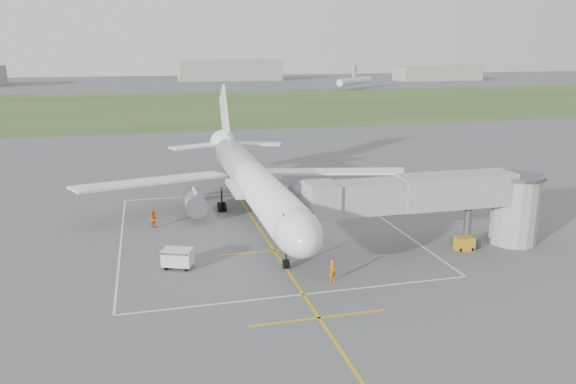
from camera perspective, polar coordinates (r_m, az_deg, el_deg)
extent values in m
plane|color=#4F4F51|center=(62.11, -3.49, -2.85)|extent=(700.00, 700.00, 0.00)
cube|color=#3A5826|center=(189.51, -11.10, 8.54)|extent=(700.00, 120.00, 0.02)
cube|color=gold|center=(57.44, -2.54, -4.28)|extent=(0.25, 60.00, 0.01)
cube|color=gold|center=(40.44, 3.18, -12.64)|extent=(10.00, 0.25, 0.01)
cube|color=gold|center=(52.84, -1.41, -5.96)|extent=(10.00, 0.25, 0.01)
cube|color=silver|center=(73.49, -5.28, -0.16)|extent=(28.00, 0.20, 0.01)
cube|color=silver|center=(43.88, 1.58, -10.36)|extent=(28.00, 0.20, 0.01)
cube|color=silver|center=(57.39, -16.61, -4.91)|extent=(0.20, 32.00, 0.01)
cube|color=silver|center=(62.55, 9.93, -2.92)|extent=(0.20, 32.00, 0.01)
cylinder|color=white|center=(60.93, -3.56, 1.19)|extent=(3.80, 36.00, 3.80)
ellipsoid|color=white|center=(44.02, 0.91, -3.98)|extent=(3.80, 7.22, 3.80)
cube|color=black|center=(42.88, 1.23, -3.02)|extent=(2.40, 1.60, 0.99)
cone|color=white|center=(80.70, -6.33, 4.68)|extent=(3.80, 6.00, 3.80)
cube|color=white|center=(69.39, 4.05, 2.09)|extent=(17.93, 11.24, 1.23)
cube|color=white|center=(65.96, -13.54, 1.08)|extent=(17.93, 11.24, 1.23)
cube|color=white|center=(64.16, -4.04, 0.44)|extent=(4.20, 8.00, 0.50)
cube|color=white|center=(80.78, -6.49, 7.76)|extent=(0.30, 7.89, 8.65)
cube|color=white|center=(79.03, -6.20, 5.43)|extent=(0.35, 5.00, 1.20)
cube|color=white|center=(81.06, -3.36, 4.93)|extent=(7.85, 5.03, 0.20)
cube|color=white|center=(79.90, -9.30, 4.63)|extent=(7.85, 5.03, 0.20)
cylinder|color=slate|center=(65.31, 1.41, -0.23)|extent=(2.30, 4.20, 2.30)
cube|color=white|center=(64.83, 1.49, 0.38)|extent=(0.25, 2.40, 1.20)
cylinder|color=slate|center=(63.17, -9.48, -0.94)|extent=(2.30, 4.20, 2.30)
cube|color=white|center=(62.68, -9.49, -0.30)|extent=(0.25, 2.40, 1.20)
cylinder|color=black|center=(48.28, -0.21, -6.32)|extent=(0.18, 0.18, 2.60)
cylinder|color=black|center=(48.58, -0.33, -7.32)|extent=(0.28, 0.80, 0.80)
cylinder|color=black|center=(48.63, -0.08, -7.30)|extent=(0.28, 0.80, 0.80)
cylinder|color=black|center=(66.53, -1.80, -0.41)|extent=(0.22, 0.22, 2.80)
cylinder|color=black|center=(66.38, -1.96, -1.27)|extent=(0.32, 0.96, 0.96)
cylinder|color=black|center=(66.50, -1.49, -1.23)|extent=(0.32, 0.96, 0.96)
cylinder|color=black|center=(67.04, -2.09, -1.11)|extent=(0.32, 0.96, 0.96)
cylinder|color=black|center=(67.16, -1.62, -1.08)|extent=(0.32, 0.96, 0.96)
cylinder|color=black|center=(65.56, -6.75, -0.73)|extent=(0.22, 0.22, 2.80)
cylinder|color=black|center=(65.43, -6.93, -1.60)|extent=(0.32, 0.96, 0.96)
cylinder|color=black|center=(65.50, -6.44, -1.57)|extent=(0.32, 0.96, 0.96)
cylinder|color=black|center=(66.10, -7.01, -1.44)|extent=(0.32, 0.96, 0.96)
cylinder|color=black|center=(66.17, -6.53, -1.40)|extent=(0.32, 0.96, 0.96)
cube|color=gray|center=(50.23, 8.10, -0.49)|extent=(11.09, 2.90, 2.80)
cube|color=gray|center=(54.07, 16.68, 0.21)|extent=(11.09, 3.10, 3.00)
cube|color=gray|center=(48.77, 3.37, -0.82)|extent=(2.60, 3.40, 3.00)
cylinder|color=#55585D|center=(55.82, 17.78, -3.28)|extent=(0.70, 0.70, 4.20)
cube|color=#55585D|center=(56.32, 17.65, -4.88)|extent=(2.60, 1.40, 0.90)
cylinder|color=gray|center=(58.28, 22.04, -1.79)|extent=(4.40, 4.40, 6.40)
cylinder|color=#55585D|center=(57.49, 22.35, 1.47)|extent=(5.00, 5.00, 0.30)
cylinder|color=black|center=(55.84, 16.76, -5.08)|extent=(0.70, 0.30, 0.70)
cylinder|color=black|center=(56.87, 18.50, -4.87)|extent=(0.70, 0.30, 0.70)
cube|color=#B98717|center=(55.32, 17.47, -5.00)|extent=(1.80, 1.26, 1.28)
cylinder|color=black|center=(54.82, 17.09, -5.65)|extent=(0.20, 0.39, 0.37)
cylinder|color=black|center=(55.34, 18.20, -5.55)|extent=(0.20, 0.39, 0.37)
cube|color=silver|center=(49.38, -11.14, -6.68)|extent=(2.89, 2.35, 1.10)
cube|color=silver|center=(49.08, -11.19, -5.75)|extent=(2.89, 2.35, 0.08)
cylinder|color=black|center=(49.11, -12.50, -6.62)|extent=(0.08, 0.08, 1.30)
cylinder|color=black|center=(48.46, -10.26, -6.80)|extent=(0.08, 0.08, 1.30)
cylinder|color=black|center=(50.16, -12.02, -6.14)|extent=(0.08, 0.08, 1.30)
cylinder|color=black|center=(49.53, -9.83, -6.30)|extent=(0.08, 0.08, 1.30)
cylinder|color=black|center=(49.43, -12.31, -7.53)|extent=(0.32, 0.44, 0.40)
cylinder|color=black|center=(48.85, -10.31, -7.70)|extent=(0.32, 0.44, 0.40)
cylinder|color=black|center=(50.39, -11.88, -7.08)|extent=(0.32, 0.44, 0.40)
cylinder|color=black|center=(49.82, -9.91, -7.23)|extent=(0.32, 0.44, 0.40)
imported|color=orange|center=(45.98, 4.55, -7.98)|extent=(0.77, 0.63, 1.82)
imported|color=#E55007|center=(61.00, -13.53, -2.66)|extent=(1.12, 1.11, 1.83)
cube|color=gray|center=(342.35, -5.94, 12.22)|extent=(60.00, 20.00, 12.00)
cube|color=gray|center=(352.87, 14.93, 11.56)|extent=(50.00, 18.00, 8.00)
cylinder|color=white|center=(270.83, 6.81, 11.12)|extent=(25.30, 24.47, 3.20)
cube|color=white|center=(270.62, 6.83, 12.07)|extent=(3.09, 2.99, 5.50)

